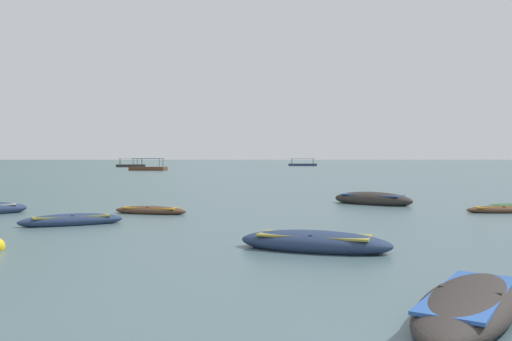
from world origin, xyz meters
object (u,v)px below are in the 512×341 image
rowboat_0 (151,211)px  ferry_1 (131,165)px  rowboat_2 (470,305)px  ferry_2 (303,164)px  rowboat_1 (502,210)px  rowboat_4 (373,199)px  ferry_0 (148,168)px  rowboat_8 (315,242)px  rowboat_9 (72,220)px

rowboat_0 → ferry_1: (-29.49, 121.29, 0.32)m
rowboat_2 → ferry_2: (11.50, 158.53, 0.26)m
rowboat_1 → rowboat_4: bearing=138.2°
rowboat_1 → rowboat_4: (-4.61, 4.11, 0.13)m
rowboat_0 → ferry_0: 81.43m
rowboat_8 → rowboat_9: size_ratio=1.16×
rowboat_1 → ferry_2: size_ratio=0.34×
rowboat_0 → ferry_1: bearing=103.7°
rowboat_2 → rowboat_4: rowboat_4 is taller
rowboat_2 → ferry_0: (-23.88, 94.23, 0.27)m
rowboat_8 → ferry_1: 134.84m
rowboat_4 → rowboat_8: (-4.41, -13.39, -0.05)m
rowboat_0 → rowboat_4: bearing=23.9°
rowboat_8 → ferry_1: (-35.39, 130.11, 0.25)m
rowboat_8 → rowboat_9: bearing=147.2°
rowboat_9 → rowboat_0: bearing=61.9°
rowboat_2 → ferry_0: ferry_0 is taller
rowboat_2 → rowboat_4: bearing=81.7°
rowboat_8 → ferry_2: (13.13, 152.88, 0.25)m
rowboat_9 → rowboat_8: bearing=-32.8°
rowboat_1 → ferry_1: (-44.40, 120.84, 0.33)m
rowboat_8 → ferry_2: 153.45m
ferry_0 → ferry_2: bearing=61.2°
rowboat_1 → rowboat_8: 12.93m
rowboat_4 → ferry_1: ferry_1 is taller
rowboat_4 → ferry_1: (-39.79, 116.72, 0.20)m
ferry_2 → rowboat_9: bearing=-98.1°
rowboat_8 → ferry_0: (-22.25, 88.59, 0.25)m
rowboat_8 → ferry_2: bearing=85.1°
rowboat_2 → rowboat_8: rowboat_8 is taller
rowboat_9 → ferry_0: (-14.36, 83.51, 0.29)m
rowboat_0 → rowboat_1: rowboat_0 is taller
rowboat_9 → ferry_1: bearing=102.4°
ferry_0 → ferry_2: size_ratio=0.83×
rowboat_0 → ferry_0: ferry_0 is taller
rowboat_8 → ferry_0: 91.34m
rowboat_0 → ferry_2: (19.02, 144.07, 0.32)m
ferry_1 → ferry_2: same height
rowboat_4 → ferry_2: (8.72, 139.50, 0.20)m
rowboat_4 → rowboat_9: size_ratio=1.18×
rowboat_4 → ferry_1: 123.32m
rowboat_1 → ferry_2: 143.67m
rowboat_2 → rowboat_4: (2.78, 19.03, 0.06)m
rowboat_2 → ferry_0: 97.21m
rowboat_4 → ferry_2: bearing=86.4°
rowboat_1 → rowboat_4: size_ratio=0.73×
rowboat_4 → rowboat_8: size_ratio=1.01×
rowboat_1 → rowboat_2: size_ratio=0.75×
ferry_1 → rowboat_4: bearing=-71.2°
rowboat_4 → rowboat_9: rowboat_4 is taller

